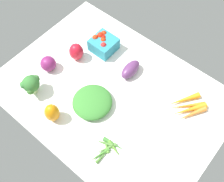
# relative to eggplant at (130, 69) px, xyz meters

# --- Properties ---
(tablecloth) EXTENTS (1.04, 0.76, 0.02)m
(tablecloth) POSITION_rel_eggplant_xyz_m (0.01, -0.15, -0.04)
(tablecloth) COLOR white
(tablecloth) RESTS_ON ground
(eggplant) EXTENTS (0.06, 0.12, 0.06)m
(eggplant) POSITION_rel_eggplant_xyz_m (0.00, 0.00, 0.00)
(eggplant) COLOR #5F3164
(eggplant) RESTS_ON tablecloth
(carrot_bunch) EXTENTS (0.16, 0.18, 0.03)m
(carrot_bunch) POSITION_rel_eggplant_xyz_m (0.32, 0.01, -0.02)
(carrot_bunch) COLOR orange
(carrot_bunch) RESTS_ON tablecloth
(red_onion_near_basket) EXTENTS (0.08, 0.08, 0.08)m
(red_onion_near_basket) POSITION_rel_eggplant_xyz_m (-0.32, -0.24, 0.01)
(red_onion_near_basket) COLOR #78215D
(red_onion_near_basket) RESTS_ON tablecloth
(berry_basket) EXTENTS (0.12, 0.12, 0.08)m
(berry_basket) POSITION_rel_eggplant_xyz_m (-0.20, 0.03, 0.01)
(berry_basket) COLOR teal
(berry_basket) RESTS_ON tablecloth
(bell_pepper_orange) EXTENTS (0.09, 0.09, 0.10)m
(bell_pepper_orange) POSITION_rel_eggplant_xyz_m (-0.11, -0.41, 0.02)
(bell_pepper_orange) COLOR orange
(bell_pepper_orange) RESTS_ON tablecloth
(broccoli_head) EXTENTS (0.08, 0.09, 0.11)m
(broccoli_head) POSITION_rel_eggplant_xyz_m (-0.28, -0.38, 0.04)
(broccoli_head) COLOR #9CBE85
(broccoli_head) RESTS_ON tablecloth
(bell_pepper_red) EXTENTS (0.09, 0.09, 0.09)m
(bell_pepper_red) POSITION_rel_eggplant_xyz_m (-0.27, -0.10, 0.02)
(bell_pepper_red) COLOR red
(bell_pepper_red) RESTS_ON tablecloth
(okra_pile) EXTENTS (0.13, 0.14, 0.02)m
(okra_pile) POSITION_rel_eggplant_xyz_m (0.17, -0.37, -0.02)
(okra_pile) COLOR #407E2D
(okra_pile) RESTS_ON tablecloth
(leafy_greens_clump) EXTENTS (0.24, 0.24, 0.05)m
(leafy_greens_clump) POSITION_rel_eggplant_xyz_m (-0.02, -0.25, -0.00)
(leafy_greens_clump) COLOR #377E30
(leafy_greens_clump) RESTS_ON tablecloth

